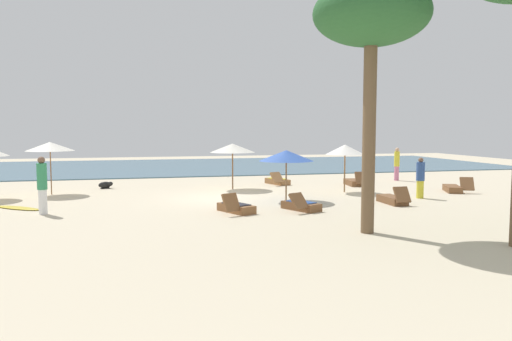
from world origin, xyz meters
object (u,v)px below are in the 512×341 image
object	(u,v)px
lounger_1	(301,205)
umbrella_2	(286,156)
lounger_5	(354,182)
person_1	(420,178)
surfboard	(18,208)
dog	(106,185)
lounger_2	(454,188)
umbrella_3	(50,146)
lounger_4	(236,207)
lounger_3	(277,181)
umbrella_0	(345,150)
umbrella_4	(233,148)
person_0	(42,185)
lounger_0	(393,199)
palm_2	(371,18)
person_2	(397,164)

from	to	relation	value
lounger_1	umbrella_2	bearing A→B (deg)	86.46
lounger_5	person_1	distance (m)	4.94
surfboard	dog	bearing A→B (deg)	63.07
lounger_1	lounger_2	xyz separation A→B (m)	(8.40, 3.11, -0.01)
lounger_5	umbrella_3	bearing A→B (deg)	-179.96
lounger_1	lounger_4	world-z (taller)	lounger_4
lounger_3	lounger_5	distance (m)	3.89
surfboard	umbrella_0	bearing A→B (deg)	6.32
lounger_3	surfboard	bearing A→B (deg)	-155.33
umbrella_0	umbrella_4	size ratio (longest dim) A/B	1.00
umbrella_0	umbrella_2	size ratio (longest dim) A/B	1.00
dog	lounger_5	bearing A→B (deg)	-7.78
umbrella_0	lounger_1	distance (m)	5.79
umbrella_4	person_1	world-z (taller)	umbrella_4
umbrella_0	lounger_2	distance (m)	5.30
umbrella_4	person_0	xyz separation A→B (m)	(-7.56, -5.20, -0.95)
umbrella_0	surfboard	xyz separation A→B (m)	(-13.37, -1.48, -1.90)
dog	lounger_2	bearing A→B (deg)	-18.22
person_1	umbrella_3	bearing A→B (deg)	162.22
lounger_3	lounger_5	bearing A→B (deg)	-20.94
umbrella_2	person_0	bearing A→B (deg)	-174.15
umbrella_3	lounger_4	size ratio (longest dim) A/B	1.34
umbrella_2	umbrella_3	size ratio (longest dim) A/B	0.94
umbrella_0	umbrella_2	distance (m)	3.95
umbrella_0	umbrella_4	xyz separation A→B (m)	(-4.72, 2.27, 0.03)
lounger_5	person_1	world-z (taller)	person_1
umbrella_3	lounger_1	world-z (taller)	umbrella_3
umbrella_3	person_0	size ratio (longest dim) A/B	1.17
lounger_1	lounger_2	distance (m)	8.96
umbrella_2	lounger_5	bearing A→B (deg)	41.20
lounger_2	person_0	size ratio (longest dim) A/B	0.89
lounger_4	umbrella_0	bearing A→B (deg)	35.17
lounger_1	person_0	world-z (taller)	person_0
lounger_0	palm_2	size ratio (longest dim) A/B	0.24
lounger_2	lounger_1	bearing A→B (deg)	-159.71
umbrella_0	lounger_1	size ratio (longest dim) A/B	1.22
umbrella_2	person_1	world-z (taller)	umbrella_2
lounger_5	surfboard	distance (m)	15.39
umbrella_4	person_1	xyz separation A→B (m)	(6.99, -4.80, -1.11)
umbrella_3	umbrella_0	bearing A→B (deg)	-10.19
person_0	surfboard	distance (m)	2.05
lounger_4	person_1	world-z (taller)	person_1
lounger_5	surfboard	bearing A→B (deg)	-165.74
umbrella_2	lounger_0	distance (m)	4.46
umbrella_0	umbrella_3	size ratio (longest dim) A/B	0.94
umbrella_2	lounger_0	xyz separation A→B (m)	(3.82, -1.61, -1.65)
palm_2	person_1	bearing A→B (deg)	47.62
umbrella_4	person_2	distance (m)	9.75
lounger_0	person_1	size ratio (longest dim) A/B	0.98
umbrella_2	person_2	distance (m)	10.18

